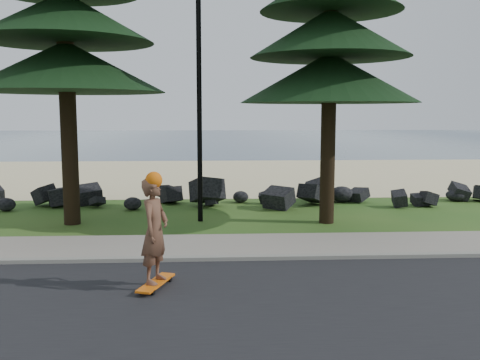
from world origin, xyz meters
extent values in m
plane|color=#234D18|center=(0.00, 0.00, 0.00)|extent=(160.00, 160.00, 0.00)
cube|color=black|center=(0.00, -4.50, 0.01)|extent=(160.00, 7.00, 0.02)
cube|color=gray|center=(0.00, -0.90, 0.05)|extent=(160.00, 0.20, 0.10)
cube|color=gray|center=(0.00, 0.20, 0.04)|extent=(160.00, 2.00, 0.08)
cube|color=beige|center=(0.00, 14.50, 0.01)|extent=(160.00, 15.00, 0.01)
cube|color=#2F455B|center=(0.00, 51.00, 0.00)|extent=(160.00, 58.00, 0.01)
cylinder|color=black|center=(0.00, 3.20, 4.00)|extent=(0.14, 0.14, 8.00)
cube|color=orange|center=(-0.65, -2.58, 0.10)|extent=(0.60, 1.12, 0.04)
imported|color=brown|center=(-0.65, -2.58, 1.03)|extent=(0.62, 0.76, 1.81)
sphere|color=#DB5E0C|center=(-0.65, -2.58, 1.90)|extent=(0.29, 0.29, 0.29)
camera|label=1|loc=(0.34, -11.61, 3.04)|focal=40.00mm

